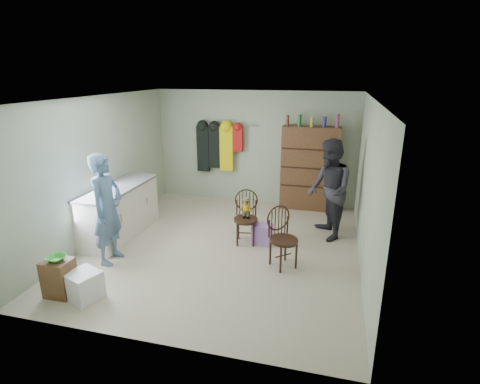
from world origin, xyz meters
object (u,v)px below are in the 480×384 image
(chair_front, at_px, (246,213))
(chair_far, at_px, (282,235))
(counter, at_px, (120,211))
(dresser, at_px, (310,168))

(chair_front, height_order, chair_far, chair_far)
(counter, xyz_separation_m, chair_front, (2.28, 0.30, 0.07))
(counter, distance_m, dresser, 3.96)
(counter, bearing_deg, chair_front, 7.44)
(counter, relative_size, dresser, 0.90)
(chair_front, bearing_deg, dresser, 54.56)
(chair_far, bearing_deg, dresser, 43.90)
(chair_far, distance_m, dresser, 2.72)
(chair_far, bearing_deg, counter, 130.73)
(dresser, bearing_deg, counter, -144.31)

